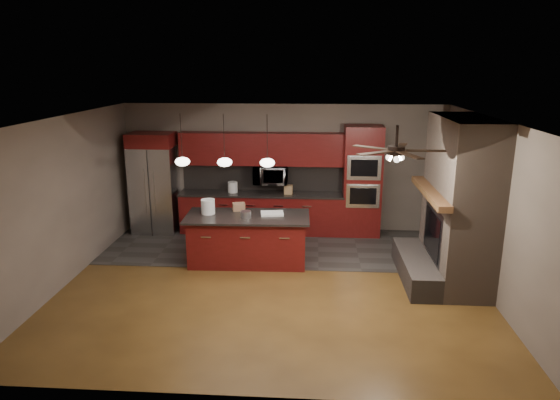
# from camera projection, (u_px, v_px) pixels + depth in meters

# --- Properties ---
(ground) EXTENTS (7.00, 7.00, 0.00)m
(ground) POSITION_uv_depth(u_px,v_px,m) (273.00, 284.00, 8.50)
(ground) COLOR brown
(ground) RESTS_ON ground
(ceiling) EXTENTS (7.00, 6.00, 0.02)m
(ceiling) POSITION_uv_depth(u_px,v_px,m) (272.00, 118.00, 7.76)
(ceiling) COLOR white
(ceiling) RESTS_ON back_wall
(back_wall) EXTENTS (7.00, 0.02, 2.80)m
(back_wall) POSITION_uv_depth(u_px,v_px,m) (284.00, 168.00, 11.02)
(back_wall) COLOR #75675D
(back_wall) RESTS_ON ground
(right_wall) EXTENTS (0.02, 6.00, 2.80)m
(right_wall) POSITION_uv_depth(u_px,v_px,m) (493.00, 209.00, 7.90)
(right_wall) COLOR #75675D
(right_wall) RESTS_ON ground
(left_wall) EXTENTS (0.02, 6.00, 2.80)m
(left_wall) POSITION_uv_depth(u_px,v_px,m) (65.00, 201.00, 8.36)
(left_wall) COLOR #75675D
(left_wall) RESTS_ON ground
(slate_tile_patch) EXTENTS (7.00, 2.40, 0.01)m
(slate_tile_patch) POSITION_uv_depth(u_px,v_px,m) (280.00, 246.00, 10.23)
(slate_tile_patch) COLOR #363330
(slate_tile_patch) RESTS_ON ground
(fireplace_column) EXTENTS (1.30, 2.10, 2.80)m
(fireplace_column) POSITION_uv_depth(u_px,v_px,m) (455.00, 207.00, 8.35)
(fireplace_column) COLOR #6E5C4E
(fireplace_column) RESTS_ON ground
(back_cabinetry) EXTENTS (3.59, 0.64, 2.20)m
(back_cabinetry) POSITION_uv_depth(u_px,v_px,m) (261.00, 193.00, 10.94)
(back_cabinetry) COLOR #5F1111
(back_cabinetry) RESTS_ON ground
(oven_tower) EXTENTS (0.80, 0.63, 2.38)m
(oven_tower) POSITION_uv_depth(u_px,v_px,m) (362.00, 181.00, 10.67)
(oven_tower) COLOR #5F1111
(oven_tower) RESTS_ON ground
(microwave) EXTENTS (0.73, 0.41, 0.50)m
(microwave) POSITION_uv_depth(u_px,v_px,m) (270.00, 175.00, 10.82)
(microwave) COLOR silver
(microwave) RESTS_ON back_cabinetry
(refrigerator) EXTENTS (0.95, 0.75, 2.20)m
(refrigerator) POSITION_uv_depth(u_px,v_px,m) (154.00, 183.00, 10.91)
(refrigerator) COLOR silver
(refrigerator) RESTS_ON ground
(kitchen_island) EXTENTS (2.30, 1.09, 0.92)m
(kitchen_island) POSITION_uv_depth(u_px,v_px,m) (248.00, 239.00, 9.31)
(kitchen_island) COLOR #5F1111
(kitchen_island) RESTS_ON ground
(white_bucket) EXTENTS (0.31, 0.31, 0.28)m
(white_bucket) POSITION_uv_depth(u_px,v_px,m) (208.00, 207.00, 9.27)
(white_bucket) COLOR white
(white_bucket) RESTS_ON kitchen_island
(paint_can) EXTENTS (0.23, 0.23, 0.13)m
(paint_can) POSITION_uv_depth(u_px,v_px,m) (246.00, 215.00, 9.02)
(paint_can) COLOR #BCBBC0
(paint_can) RESTS_ON kitchen_island
(paint_tray) EXTENTS (0.45, 0.34, 0.04)m
(paint_tray) POSITION_uv_depth(u_px,v_px,m) (272.00, 213.00, 9.25)
(paint_tray) COLOR white
(paint_tray) RESTS_ON kitchen_island
(cardboard_box) EXTENTS (0.26, 0.22, 0.15)m
(cardboard_box) POSITION_uv_depth(u_px,v_px,m) (239.00, 207.00, 9.50)
(cardboard_box) COLOR #8E6749
(cardboard_box) RESTS_ON kitchen_island
(counter_bucket) EXTENTS (0.26, 0.26, 0.24)m
(counter_bucket) POSITION_uv_depth(u_px,v_px,m) (233.00, 187.00, 10.90)
(counter_bucket) COLOR white
(counter_bucket) RESTS_ON back_cabinetry
(counter_box) EXTENTS (0.18, 0.15, 0.19)m
(counter_box) POSITION_uv_depth(u_px,v_px,m) (288.00, 190.00, 10.78)
(counter_box) COLOR #A48054
(counter_box) RESTS_ON back_cabinetry
(pendant_left) EXTENTS (0.26, 0.26, 0.92)m
(pendant_left) POSITION_uv_depth(u_px,v_px,m) (182.00, 161.00, 8.76)
(pendant_left) COLOR black
(pendant_left) RESTS_ON ceiling
(pendant_center) EXTENTS (0.26, 0.26, 0.92)m
(pendant_center) POSITION_uv_depth(u_px,v_px,m) (225.00, 162.00, 8.71)
(pendant_center) COLOR black
(pendant_center) RESTS_ON ceiling
(pendant_right) EXTENTS (0.26, 0.26, 0.92)m
(pendant_right) POSITION_uv_depth(u_px,v_px,m) (267.00, 162.00, 8.67)
(pendant_right) COLOR black
(pendant_right) RESTS_ON ceiling
(ceiling_fan) EXTENTS (1.27, 1.33, 0.41)m
(ceiling_fan) POSITION_uv_depth(u_px,v_px,m) (396.00, 150.00, 6.97)
(ceiling_fan) COLOR black
(ceiling_fan) RESTS_ON ceiling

